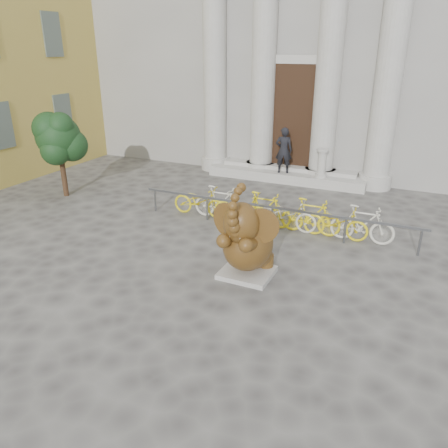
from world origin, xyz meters
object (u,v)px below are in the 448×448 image
at_px(bike_rack, 274,211).
at_px(tree, 59,138).
at_px(pedestrian, 284,150).
at_px(elephant_statue, 247,242).

xyz_separation_m(bike_rack, tree, (-7.40, -0.23, 1.49)).
height_order(tree, pedestrian, tree).
distance_m(elephant_statue, bike_rack, 2.97).
bearing_deg(tree, bike_rack, 1.81).
xyz_separation_m(tree, pedestrian, (6.28, 4.67, -0.78)).
xyz_separation_m(elephant_statue, bike_rack, (-0.32, 2.94, -0.32)).
relative_size(elephant_statue, bike_rack, 0.28).
bearing_deg(elephant_statue, tree, 161.83).
bearing_deg(elephant_statue, pedestrian, 102.23).
height_order(elephant_statue, bike_rack, elephant_statue).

